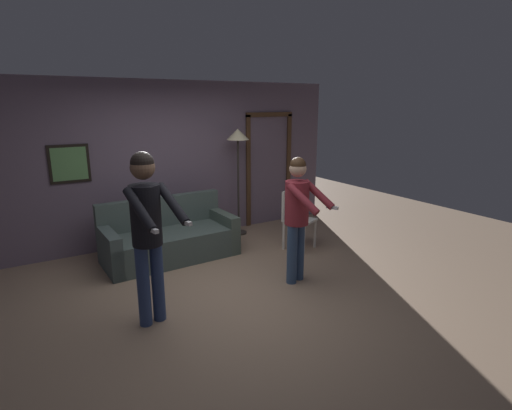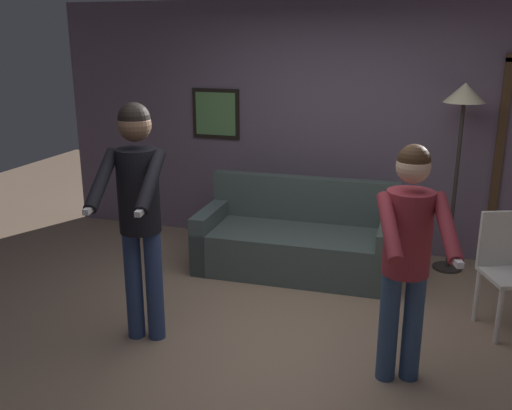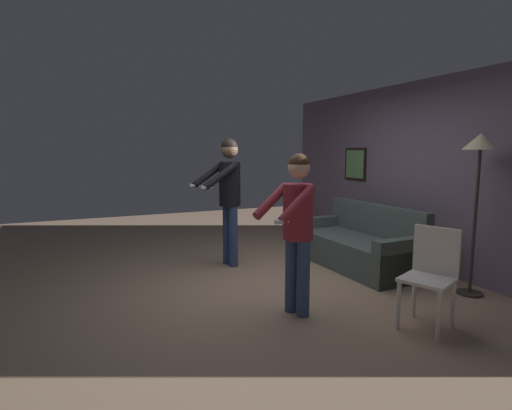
{
  "view_description": "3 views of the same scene",
  "coord_description": "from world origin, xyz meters",
  "px_view_note": "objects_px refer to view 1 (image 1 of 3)",
  "views": [
    {
      "loc": [
        -2.03,
        -4.05,
        2.24
      ],
      "look_at": [
        0.2,
        -0.4,
        1.14
      ],
      "focal_mm": 28.0,
      "sensor_mm": 36.0,
      "label": 1
    },
    {
      "loc": [
        1.03,
        -3.75,
        2.24
      ],
      "look_at": [
        -0.1,
        -0.28,
        1.15
      ],
      "focal_mm": 40.0,
      "sensor_mm": 36.0,
      "label": 2
    },
    {
      "loc": [
        4.27,
        -2.15,
        1.65
      ],
      "look_at": [
        0.13,
        -0.35,
        1.02
      ],
      "focal_mm": 28.0,
      "sensor_mm": 36.0,
      "label": 3
    }
  ],
  "objects_px": {
    "torchiere_lamp": "(238,145)",
    "person_standing_right": "(298,209)",
    "couch": "(170,240)",
    "person_standing_left": "(147,222)",
    "dining_chair_distant": "(295,215)"
  },
  "relations": [
    {
      "from": "person_standing_left",
      "to": "person_standing_right",
      "type": "xyz_separation_m",
      "value": [
        1.89,
        0.04,
        -0.14
      ]
    },
    {
      "from": "dining_chair_distant",
      "to": "person_standing_left",
      "type": "bearing_deg",
      "value": -158.04
    },
    {
      "from": "torchiere_lamp",
      "to": "person_standing_right",
      "type": "bearing_deg",
      "value": -98.5
    },
    {
      "from": "torchiere_lamp",
      "to": "dining_chair_distant",
      "type": "bearing_deg",
      "value": -68.95
    },
    {
      "from": "couch",
      "to": "person_standing_left",
      "type": "distance_m",
      "value": 2.01
    },
    {
      "from": "couch",
      "to": "person_standing_left",
      "type": "xyz_separation_m",
      "value": [
        -0.77,
        -1.66,
        0.82
      ]
    },
    {
      "from": "couch",
      "to": "torchiere_lamp",
      "type": "bearing_deg",
      "value": 18.34
    },
    {
      "from": "couch",
      "to": "dining_chair_distant",
      "type": "distance_m",
      "value": 1.96
    },
    {
      "from": "couch",
      "to": "dining_chair_distant",
      "type": "relative_size",
      "value": 2.07
    },
    {
      "from": "person_standing_left",
      "to": "dining_chair_distant",
      "type": "height_order",
      "value": "person_standing_left"
    },
    {
      "from": "torchiere_lamp",
      "to": "person_standing_left",
      "type": "relative_size",
      "value": 1.02
    },
    {
      "from": "person_standing_left",
      "to": "torchiere_lamp",
      "type": "bearing_deg",
      "value": 44.18
    },
    {
      "from": "couch",
      "to": "torchiere_lamp",
      "type": "relative_size",
      "value": 1.06
    },
    {
      "from": "couch",
      "to": "person_standing_left",
      "type": "relative_size",
      "value": 1.07
    },
    {
      "from": "torchiere_lamp",
      "to": "person_standing_left",
      "type": "bearing_deg",
      "value": -135.82
    }
  ]
}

